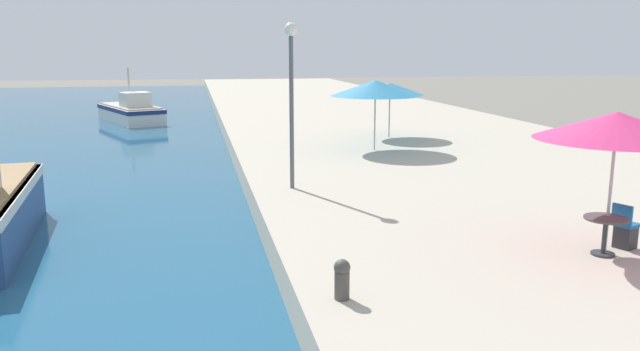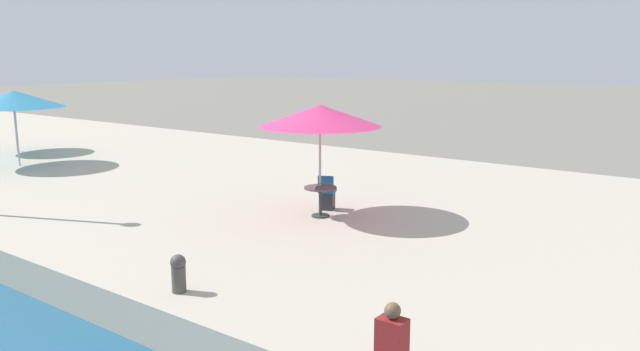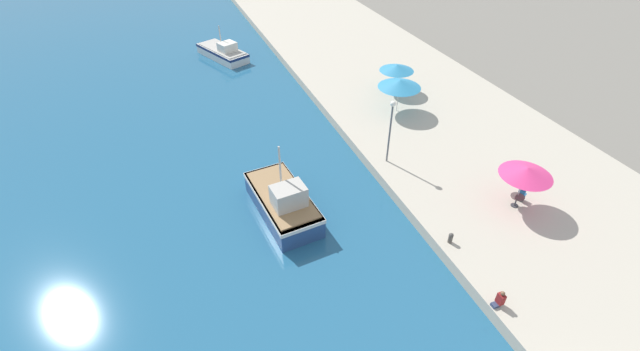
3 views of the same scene
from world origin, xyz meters
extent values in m
cylinder|color=#B7B7B7|center=(6.19, 11.75, 1.96)|extent=(0.06, 0.06, 2.36)
cone|color=#E5387A|center=(6.19, 11.75, 3.25)|extent=(2.99, 2.99, 0.52)
cylinder|color=#B7B7B7|center=(5.33, 24.60, 1.89)|extent=(0.06, 0.06, 2.24)
cone|color=teal|center=(5.33, 24.60, 3.16)|extent=(3.41, 3.41, 0.60)
cylinder|color=#B7B7B7|center=(6.97, 27.87, 1.79)|extent=(0.06, 0.06, 2.03)
cone|color=teal|center=(6.97, 27.87, 2.92)|extent=(2.96, 2.96, 0.52)
cylinder|color=#333338|center=(6.08, 11.66, 0.79)|extent=(0.44, 0.44, 0.04)
cylinder|color=#333338|center=(6.08, 11.66, 1.12)|extent=(0.08, 0.08, 0.70)
cylinder|color=#4C4742|center=(6.08, 11.66, 1.49)|extent=(0.80, 0.80, 0.04)
cube|color=#2D2D33|center=(6.77, 11.96, 1.00)|extent=(0.45, 0.45, 0.45)
cube|color=#1E66A3|center=(6.77, 11.96, 1.25)|extent=(0.52, 0.52, 0.06)
cube|color=#1E66A3|center=(6.59, 11.88, 1.48)|extent=(0.21, 0.39, 0.40)
cube|color=maroon|center=(0.45, 6.34, 1.22)|extent=(0.26, 0.36, 0.57)
sphere|color=brown|center=(0.45, 6.34, 1.61)|extent=(0.21, 0.21, 0.21)
cylinder|color=#4C4742|center=(0.68, 10.57, 1.00)|extent=(0.24, 0.24, 0.45)
sphere|color=#4C4742|center=(0.68, 10.57, 1.30)|extent=(0.26, 0.26, 0.26)
camera|label=1|loc=(-1.50, 1.58, 4.66)|focal=35.00mm
camera|label=2|loc=(-5.80, 2.75, 4.68)|focal=35.00mm
camera|label=3|loc=(-11.87, -2.01, 17.84)|focal=24.00mm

